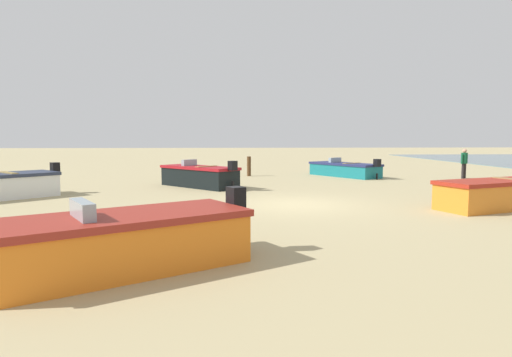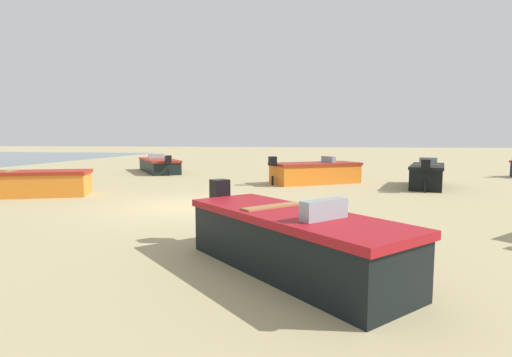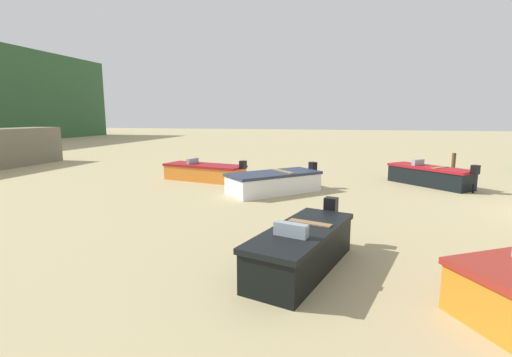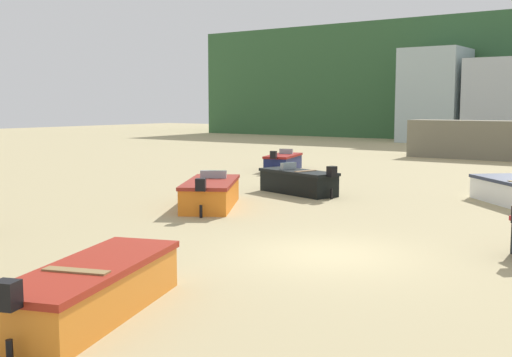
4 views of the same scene
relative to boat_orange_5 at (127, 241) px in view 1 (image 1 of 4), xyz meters
The scene contains 7 objects.
ground_plane 7.93m from the boat_orange_5, 29.64° to the right, with size 160.00×160.00×0.00m, color tan.
boat_orange_5 is the anchor object (origin of this frame).
boat_black_6 12.28m from the boat_orange_5, ahead, with size 3.82×3.80×1.26m.
boat_orange_7 11.67m from the boat_orange_5, 60.59° to the right, with size 2.76×4.54×1.23m.
boat_teal_8 19.04m from the boat_orange_5, 25.76° to the right, with size 4.53×3.62×1.09m.
mooring_post_near_water 17.90m from the boat_orange_5, ahead, with size 0.23×0.23×1.14m, color #4F331C.
beach_walker_foreground 21.21m from the boat_orange_5, 42.94° to the right, with size 0.47×0.49×1.62m.
Camera 1 is at (-14.14, 2.16, 2.23)m, focal length 30.30 mm.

